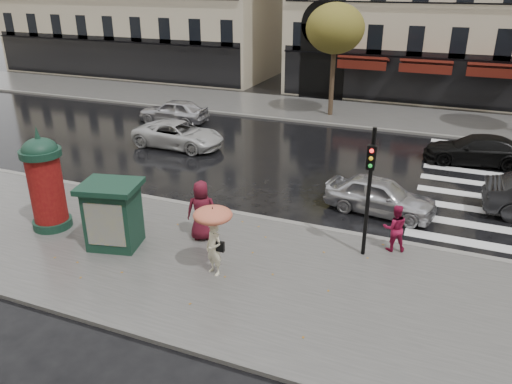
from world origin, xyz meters
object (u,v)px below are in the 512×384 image
at_px(woman_red, 395,228).
at_px(morris_column, 45,180).
at_px(woman_umbrella, 213,230).
at_px(newsstand, 113,214).
at_px(car_black, 476,150).
at_px(car_far_silver, 174,111).
at_px(car_silver, 380,196).
at_px(car_white, 178,135).
at_px(traffic_light, 369,181).
at_px(man_burgundy, 202,211).

relative_size(woman_red, morris_column, 0.43).
height_order(woman_umbrella, woman_red, woman_umbrella).
bearing_deg(newsstand, car_black, 50.88).
bearing_deg(car_far_silver, woman_red, 49.30).
relative_size(car_silver, car_white, 0.85).
height_order(woman_red, traffic_light, traffic_light).
xyz_separation_m(morris_column, car_far_silver, (-3.31, 13.44, -1.10)).
bearing_deg(woman_umbrella, traffic_light, 35.23).
distance_m(car_silver, car_white, 11.36).
bearing_deg(car_white, newsstand, -158.80).
xyz_separation_m(car_black, car_far_silver, (-16.48, 0.92, 0.04)).
bearing_deg(car_black, car_white, -85.13).
relative_size(man_burgundy, car_silver, 0.50).
height_order(man_burgundy, car_black, man_burgundy).
xyz_separation_m(woman_umbrella, car_silver, (3.60, 6.08, -0.83)).
height_order(woman_umbrella, newsstand, woman_umbrella).
distance_m(woman_red, car_white, 13.36).
xyz_separation_m(woman_red, newsstand, (-8.08, -3.00, 0.32)).
bearing_deg(man_burgundy, car_white, -79.52).
height_order(car_silver, car_far_silver, car_far_silver).
bearing_deg(car_white, woman_red, -118.63).
bearing_deg(traffic_light, car_far_silver, 139.66).
xyz_separation_m(newsstand, car_white, (-3.45, 9.75, -0.55)).
relative_size(man_burgundy, traffic_light, 0.49).
distance_m(traffic_light, car_white, 13.19).
bearing_deg(car_silver, woman_umbrella, 157.11).
distance_m(newsstand, car_silver, 9.25).
bearing_deg(car_silver, morris_column, 126.82).
xyz_separation_m(traffic_light, car_far_silver, (-13.38, 11.37, -1.83)).
relative_size(car_black, car_far_silver, 1.11).
distance_m(woman_red, traffic_light, 1.96).
bearing_deg(traffic_light, morris_column, -168.36).
height_order(newsstand, car_white, newsstand).
height_order(traffic_light, car_far_silver, traffic_light).
xyz_separation_m(newsstand, car_silver, (7.20, 5.79, -0.52)).
xyz_separation_m(woman_red, morris_column, (-10.86, -2.75, 0.93)).
bearing_deg(traffic_light, woman_umbrella, -144.77).
bearing_deg(morris_column, traffic_light, 11.64).
bearing_deg(newsstand, woman_red, 20.36).
distance_m(woman_umbrella, car_black, 14.74).
xyz_separation_m(woman_red, car_black, (2.30, 9.77, -0.21)).
bearing_deg(car_silver, car_far_silver, 67.07).
relative_size(car_silver, car_black, 0.87).
xyz_separation_m(woman_umbrella, car_far_silver, (-9.69, 13.98, -0.81)).
distance_m(traffic_light, car_silver, 3.93).
bearing_deg(car_black, car_far_silver, -100.64).
bearing_deg(car_black, newsstand, -46.56).
bearing_deg(car_white, traffic_light, -122.95).
relative_size(woman_umbrella, man_burgundy, 1.07).
height_order(morris_column, car_white, morris_column).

